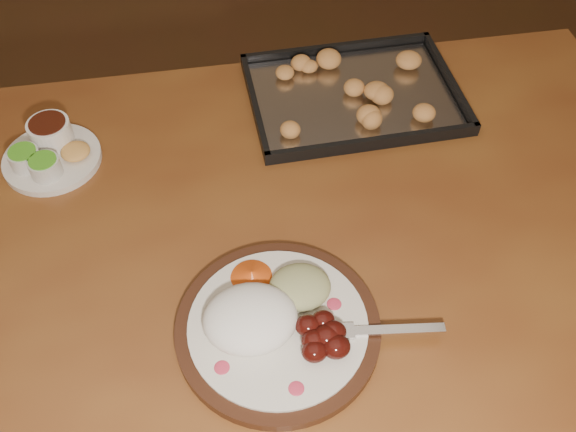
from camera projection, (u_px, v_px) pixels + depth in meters
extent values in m
plane|color=#4E2B1A|center=(153.00, 344.00, 1.76)|extent=(4.00, 4.00, 0.00)
cube|color=brown|center=(260.00, 240.00, 1.07)|extent=(1.53, 0.96, 0.04)
cylinder|color=#4E3117|center=(503.00, 177.00, 1.67)|extent=(0.07, 0.07, 0.71)
cylinder|color=#32190E|center=(278.00, 329.00, 0.93)|extent=(0.30, 0.30, 0.02)
cylinder|color=silver|center=(278.00, 325.00, 0.92)|extent=(0.26, 0.26, 0.01)
ellipsoid|color=#C52F4A|center=(222.00, 367.00, 0.87)|extent=(0.02, 0.02, 0.00)
ellipsoid|color=#C52F4A|center=(296.00, 388.00, 0.86)|extent=(0.02, 0.02, 0.00)
ellipsoid|color=#C52F4A|center=(334.00, 304.00, 0.94)|extent=(0.02, 0.02, 0.00)
ellipsoid|color=#C52F4A|center=(217.00, 303.00, 0.94)|extent=(0.02, 0.02, 0.00)
ellipsoid|color=white|center=(250.00, 319.00, 0.91)|extent=(0.16, 0.15, 0.06)
ellipsoid|color=#480E0A|center=(314.00, 340.00, 0.88)|extent=(0.04, 0.03, 0.03)
ellipsoid|color=#480E0A|center=(333.00, 332.00, 0.89)|extent=(0.04, 0.03, 0.03)
ellipsoid|color=#480E0A|center=(323.00, 320.00, 0.90)|extent=(0.04, 0.03, 0.03)
ellipsoid|color=#480E0A|center=(336.00, 347.00, 0.88)|extent=(0.04, 0.03, 0.03)
ellipsoid|color=#480E0A|center=(308.00, 326.00, 0.90)|extent=(0.04, 0.03, 0.03)
ellipsoid|color=#480E0A|center=(327.00, 337.00, 0.89)|extent=(0.04, 0.03, 0.03)
ellipsoid|color=#480E0A|center=(315.00, 351.00, 0.87)|extent=(0.04, 0.03, 0.03)
ellipsoid|color=tan|center=(300.00, 287.00, 0.95)|extent=(0.11, 0.10, 0.04)
cone|color=#D14A13|center=(252.00, 275.00, 0.96)|extent=(0.08, 0.08, 0.03)
cube|color=silver|center=(395.00, 330.00, 0.91)|extent=(0.14, 0.03, 0.00)
cube|color=silver|center=(341.00, 331.00, 0.91)|extent=(0.04, 0.03, 0.00)
cylinder|color=silver|center=(324.00, 338.00, 0.90)|extent=(0.03, 0.01, 0.00)
cylinder|color=silver|center=(323.00, 334.00, 0.90)|extent=(0.03, 0.01, 0.00)
cylinder|color=silver|center=(323.00, 330.00, 0.91)|extent=(0.03, 0.01, 0.00)
cylinder|color=silver|center=(323.00, 325.00, 0.91)|extent=(0.03, 0.01, 0.00)
cylinder|color=silver|center=(52.00, 159.00, 1.15)|extent=(0.17, 0.17, 0.01)
cylinder|color=beige|center=(25.00, 158.00, 1.12)|extent=(0.05, 0.05, 0.03)
cylinder|color=#49A621|center=(22.00, 152.00, 1.11)|extent=(0.05, 0.05, 0.00)
cylinder|color=beige|center=(45.00, 167.00, 1.10)|extent=(0.05, 0.05, 0.03)
cylinder|color=#49A621|center=(42.00, 160.00, 1.09)|extent=(0.05, 0.05, 0.00)
cylinder|color=white|center=(51.00, 132.00, 1.15)|extent=(0.08, 0.08, 0.04)
cylinder|color=#341109|center=(47.00, 123.00, 1.14)|extent=(0.07, 0.07, 0.00)
ellipsoid|color=#F0C454|center=(75.00, 151.00, 1.14)|extent=(0.05, 0.05, 0.02)
cube|color=black|center=(353.00, 97.00, 1.26)|extent=(0.42, 0.32, 0.01)
cube|color=black|center=(336.00, 48.00, 1.34)|extent=(0.40, 0.04, 0.02)
cube|color=black|center=(374.00, 142.00, 1.16)|extent=(0.40, 0.04, 0.02)
cube|color=black|center=(449.00, 80.00, 1.27)|extent=(0.03, 0.30, 0.02)
cube|color=black|center=(255.00, 105.00, 1.23)|extent=(0.03, 0.30, 0.02)
cube|color=silver|center=(353.00, 95.00, 1.26)|extent=(0.39, 0.29, 0.00)
ellipsoid|color=#E19A4E|center=(379.00, 85.00, 1.25)|extent=(0.04, 0.04, 0.03)
ellipsoid|color=#E19A4E|center=(395.00, 72.00, 1.27)|extent=(0.06, 0.06, 0.03)
ellipsoid|color=#E19A4E|center=(361.00, 62.00, 1.30)|extent=(0.06, 0.06, 0.03)
ellipsoid|color=#E19A4E|center=(348.00, 72.00, 1.27)|extent=(0.04, 0.04, 0.03)
ellipsoid|color=#E19A4E|center=(324.00, 70.00, 1.28)|extent=(0.06, 0.06, 0.03)
ellipsoid|color=#E19A4E|center=(330.00, 85.00, 1.25)|extent=(0.06, 0.06, 0.03)
ellipsoid|color=#E19A4E|center=(300.00, 95.00, 1.23)|extent=(0.04, 0.04, 0.03)
ellipsoid|color=#E19A4E|center=(330.00, 107.00, 1.21)|extent=(0.06, 0.06, 0.03)
ellipsoid|color=#E19A4E|center=(328.00, 107.00, 1.21)|extent=(0.06, 0.06, 0.03)
ellipsoid|color=#E19A4E|center=(365.00, 114.00, 1.20)|extent=(0.04, 0.04, 0.03)
ellipsoid|color=#E19A4E|center=(371.00, 97.00, 1.23)|extent=(0.06, 0.06, 0.03)
ellipsoid|color=#E19A4E|center=(405.00, 92.00, 1.23)|extent=(0.06, 0.06, 0.03)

